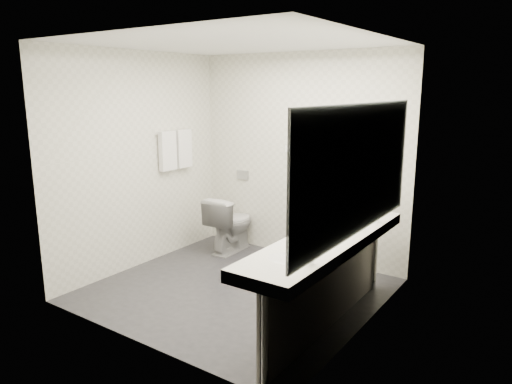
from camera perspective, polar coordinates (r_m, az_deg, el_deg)
The scene contains 32 objects.
floor at distance 5.10m, azimuth -2.40°, elevation -11.69°, with size 2.80×2.80×0.00m, color #28282C.
ceiling at distance 4.67m, azimuth -2.69°, elevation 17.55°, with size 2.80×2.80×0.00m, color white.
wall_back at distance 5.80m, azimuth 5.25°, elevation 4.14°, with size 2.80×2.80×0.00m, color silver.
wall_front at distance 3.79m, azimuth -14.45°, elevation -0.69°, with size 2.80×2.80×0.00m, color silver.
wall_left at distance 5.67m, azimuth -13.92°, elevation 3.63°, with size 2.60×2.60×0.00m, color silver.
wall_right at distance 4.05m, azimuth 13.47°, elevation 0.20°, with size 2.60×2.60×0.00m, color silver.
vanity_counter at distance 4.10m, azimuth 8.53°, elevation -5.98°, with size 0.55×2.20×0.10m, color white.
vanity_panel at distance 4.24m, azimuth 8.65°, elevation -11.49°, with size 0.03×2.15×0.75m, color gray.
vanity_post_near at distance 3.42m, azimuth 1.04°, elevation -17.62°, with size 0.06×0.06×0.75m, color silver.
vanity_post_far at distance 5.12m, azimuth 14.12°, elevation -7.43°, with size 0.06×0.06×0.75m, color silver.
mirror at distance 3.84m, azimuth 12.32°, elevation 2.63°, with size 0.02×2.20×1.05m, color #B2BCC6.
basin_near at distance 3.54m, azimuth 3.85°, elevation -8.25°, with size 0.40×0.31×0.05m, color white.
basin_far at distance 4.66m, azimuth 12.08°, elevation -3.40°, with size 0.40×0.31×0.05m, color white.
faucet_near at distance 3.42m, azimuth 6.69°, elevation -7.46°, with size 0.04×0.04×0.15m, color silver.
faucet_far at distance 4.57m, azimuth 14.39°, elevation -2.67°, with size 0.04×0.04×0.15m, color silver.
soap_bottle_a at distance 4.05m, azimuth 8.22°, elevation -4.56°, with size 0.05×0.05×0.12m, color silver.
soap_bottle_b at distance 4.25m, azimuth 10.74°, elevation -4.07°, with size 0.07×0.07×0.09m, color silver.
soap_bottle_c at distance 3.91m, azimuth 8.46°, elevation -5.06°, with size 0.05×0.05×0.14m, color silver.
glass_left at distance 4.28m, azimuth 11.82°, elevation -3.80°, with size 0.06×0.06×0.11m, color silver.
glass_right at distance 4.35m, azimuth 12.00°, elevation -3.57°, with size 0.06×0.06×0.11m, color silver.
toilet at distance 6.14m, azimuth -3.07°, elevation -3.82°, with size 0.41×0.72×0.73m, color white.
flush_plate at distance 6.29m, azimuth -1.63°, elevation 2.08°, with size 0.18×0.02×0.12m, color #B2B5BA.
pedal_bin at distance 5.39m, azimuth 4.86°, elevation -8.70°, with size 0.21×0.21×0.29m, color #B2B5BA.
bin_lid at distance 5.33m, azimuth 4.89°, elevation -7.18°, with size 0.21×0.21×0.01m, color #B2B5BA.
towel_rail at distance 5.97m, azimuth -9.79°, elevation 7.16°, with size 0.02×0.02×0.62m, color silver.
towel_near at distance 5.89m, azimuth -10.59°, elevation 4.90°, with size 0.07×0.24×0.48m, color white.
towel_far at distance 6.09m, azimuth -8.73°, elevation 5.21°, with size 0.07×0.24×0.48m, color white.
dryer_cradle at distance 5.63m, azimuth 7.38°, elevation 6.40°, with size 0.10×0.04×0.14m, color gray.
dryer_barrel at distance 5.56m, azimuth 7.05°, elevation 6.65°, with size 0.08×0.08×0.14m, color gray.
dryer_cord at distance 5.64m, azimuth 7.24°, elevation 3.86°, with size 0.02×0.02×0.35m, color black.
switch_plate_a at distance 5.85m, azimuth 3.93°, elevation 5.23°, with size 0.09×0.02×0.09m, color white.
switch_plate_b at distance 5.53m, azimuth 10.19°, elevation 4.64°, with size 0.09×0.02×0.09m, color white.
Camera 1 is at (2.81, -3.71, 2.09)m, focal length 33.18 mm.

